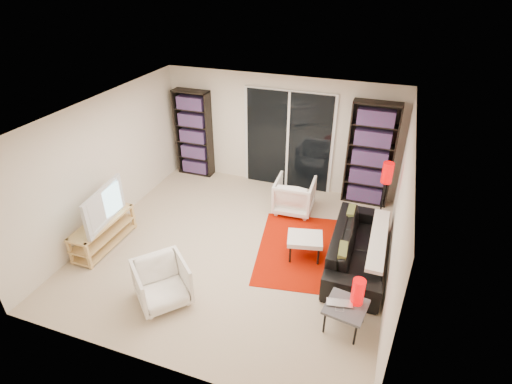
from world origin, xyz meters
The scene contains 20 objects.
floor centered at (0.00, 0.00, 0.00)m, with size 5.00×5.00×0.00m, color #C1AD92.
wall_back centered at (0.00, 2.50, 1.20)m, with size 5.00×0.02×2.40m, color silver.
wall_front centered at (0.00, -2.50, 1.20)m, with size 5.00×0.02×2.40m, color silver.
wall_left centered at (-2.50, 0.00, 1.20)m, with size 0.02×5.00×2.40m, color silver.
wall_right centered at (2.50, 0.00, 1.20)m, with size 0.02×5.00×2.40m, color silver.
ceiling centered at (0.00, 0.00, 2.40)m, with size 5.00×5.00×0.02m, color white.
sliding_door centered at (0.20, 2.46, 1.05)m, with size 1.92×0.08×2.16m.
bookshelf_left centered at (-1.95, 2.33, 0.98)m, with size 0.80×0.30×1.95m.
bookshelf_right centered at (1.90, 2.33, 1.05)m, with size 0.90×0.30×2.10m.
tv_stand centered at (-2.19, -0.70, 0.26)m, with size 0.41×1.29×0.50m.
tv centered at (-2.17, -0.70, 0.82)m, with size 1.12×0.15×0.65m, color black.
rug centered at (1.11, 0.31, 0.01)m, with size 1.52×2.06×0.01m, color #B11300.
sofa centered at (2.02, 0.28, 0.32)m, with size 2.17×0.85×0.63m, color black.
armchair_back centered at (0.62, 1.49, 0.34)m, with size 0.74×0.76×0.69m, color white.
armchair_front centered at (-0.54, -1.51, 0.33)m, with size 0.71×0.73×0.66m, color white.
ottoman centered at (1.16, 0.16, 0.35)m, with size 0.66×0.58×0.40m.
side_table centered at (2.02, -1.14, 0.36)m, with size 0.60×0.60×0.40m.
laptop centered at (1.94, -1.19, 0.41)m, with size 0.34×0.22×0.03m, color silver.
table_lamp centered at (2.13, -1.03, 0.59)m, with size 0.17×0.17×0.38m, color #C60204.
floor_lamp centered at (2.26, 1.37, 1.04)m, with size 0.21×0.21×1.37m.
Camera 1 is at (2.16, -5.10, 4.33)m, focal length 28.00 mm.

